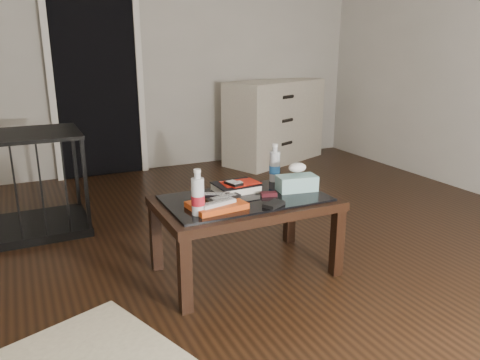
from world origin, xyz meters
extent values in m
plane|color=black|center=(0.00, 0.00, 0.00)|extent=(5.00, 5.00, 0.00)
plane|color=#BAB6AC|center=(0.00, 2.50, 1.35)|extent=(5.00, 0.00, 5.00)
cube|color=black|center=(-0.40, 2.47, 1.00)|extent=(0.80, 0.05, 2.00)
cube|color=silver|center=(-0.82, 2.44, 1.00)|extent=(0.06, 0.04, 2.04)
cube|color=silver|center=(0.02, 2.44, 1.00)|extent=(0.06, 0.04, 2.04)
cube|color=black|center=(-0.49, -0.32, 0.20)|extent=(0.06, 0.06, 0.40)
cube|color=black|center=(0.43, -0.32, 0.20)|extent=(0.06, 0.06, 0.40)
cube|color=black|center=(-0.49, 0.20, 0.20)|extent=(0.06, 0.06, 0.40)
cube|color=black|center=(0.43, 0.20, 0.20)|extent=(0.06, 0.06, 0.40)
cube|color=black|center=(-0.03, -0.06, 0.43)|extent=(1.00, 0.60, 0.05)
cube|color=black|center=(-0.03, -0.06, 0.46)|extent=(0.90, 0.50, 0.01)
cube|color=beige|center=(1.46, 2.23, 0.45)|extent=(1.30, 0.91, 0.90)
cylinder|color=black|center=(1.46, 1.97, 0.25)|extent=(0.18, 0.10, 0.04)
cylinder|color=black|center=(1.46, 1.97, 0.50)|extent=(0.18, 0.10, 0.04)
cylinder|color=black|center=(1.46, 1.97, 0.75)|extent=(0.18, 0.10, 0.04)
cube|color=black|center=(-1.21, 1.15, 0.03)|extent=(0.91, 0.61, 0.06)
cube|color=black|center=(-1.21, 1.15, 0.70)|extent=(0.91, 0.61, 0.02)
cube|color=black|center=(-0.78, 0.87, 0.35)|extent=(0.03, 0.03, 0.70)
cube|color=black|center=(-0.78, 1.43, 0.35)|extent=(0.03, 0.03, 0.70)
cube|color=#C64412|center=(-0.25, -0.15, 0.48)|extent=(0.30, 0.24, 0.03)
cube|color=silver|center=(-0.25, -0.19, 0.50)|extent=(0.21, 0.09, 0.02)
cube|color=black|center=(-0.20, -0.13, 0.50)|extent=(0.21, 0.09, 0.02)
cube|color=black|center=(-0.24, -0.06, 0.50)|extent=(0.20, 0.12, 0.02)
cube|color=black|center=(-0.03, 0.07, 0.48)|extent=(0.26, 0.21, 0.05)
cube|color=#B8190C|center=(-0.02, 0.07, 0.51)|extent=(0.20, 0.14, 0.01)
cube|color=black|center=(-0.06, 0.04, 0.52)|extent=(0.09, 0.12, 0.02)
cube|color=black|center=(0.10, -0.10, 0.47)|extent=(0.10, 0.07, 0.02)
cube|color=black|center=(0.04, -0.26, 0.47)|extent=(0.14, 0.12, 0.02)
cylinder|color=silver|center=(-0.37, -0.20, 0.58)|extent=(0.08, 0.08, 0.24)
cylinder|color=silver|center=(0.28, 0.15, 0.58)|extent=(0.08, 0.08, 0.24)
cube|color=teal|center=(0.30, -0.08, 0.51)|extent=(0.25, 0.16, 0.09)
camera|label=1|loc=(-1.14, -2.31, 1.30)|focal=35.00mm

